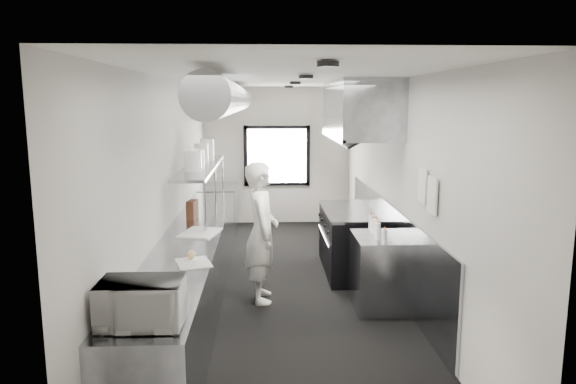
{
  "coord_description": "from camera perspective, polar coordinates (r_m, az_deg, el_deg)",
  "views": [
    {
      "loc": [
        -0.26,
        -6.83,
        2.51
      ],
      "look_at": [
        0.04,
        -0.2,
        1.37
      ],
      "focal_mm": 32.96,
      "sensor_mm": 36.0,
      "label": 1
    }
  ],
  "objects": [
    {
      "name": "floor",
      "position": [
        7.28,
        -0.4,
        -10.38
      ],
      "size": [
        3.0,
        8.0,
        0.01
      ],
      "primitive_type": "cube",
      "color": "black",
      "rests_on": "ground"
    },
    {
      "name": "ceiling",
      "position": [
        6.84,
        -0.42,
        12.21
      ],
      "size": [
        3.0,
        8.0,
        0.01
      ],
      "primitive_type": "cube",
      "color": "silver",
      "rests_on": "wall_back"
    },
    {
      "name": "wall_back",
      "position": [
        10.89,
        -1.21,
        3.93
      ],
      "size": [
        3.0,
        0.02,
        2.8
      ],
      "primitive_type": "cube",
      "color": "#B7B4AE",
      "rests_on": "floor"
    },
    {
      "name": "wall_front",
      "position": [
        3.05,
        2.48,
        -11.53
      ],
      "size": [
        3.0,
        0.02,
        2.8
      ],
      "primitive_type": "cube",
      "color": "#B7B4AE",
      "rests_on": "floor"
    },
    {
      "name": "wall_left",
      "position": [
        7.03,
        -12.71,
        0.46
      ],
      "size": [
        0.02,
        8.0,
        2.8
      ],
      "primitive_type": "cube",
      "color": "#B7B4AE",
      "rests_on": "floor"
    },
    {
      "name": "wall_right",
      "position": [
        7.14,
        11.71,
        0.64
      ],
      "size": [
        0.02,
        8.0,
        2.8
      ],
      "primitive_type": "cube",
      "color": "#B7B4AE",
      "rests_on": "floor"
    },
    {
      "name": "wall_cladding",
      "position": [
        7.6,
        10.78,
        -5.34
      ],
      "size": [
        0.03,
        5.5,
        1.1
      ],
      "primitive_type": "cube",
      "color": "gray",
      "rests_on": "wall_right"
    },
    {
      "name": "hvac_duct",
      "position": [
        7.25,
        -6.17,
        10.04
      ],
      "size": [
        0.4,
        6.4,
        0.4
      ],
      "primitive_type": "cylinder",
      "rotation": [
        1.57,
        0.0,
        0.0
      ],
      "color": "gray",
      "rests_on": "ceiling"
    },
    {
      "name": "service_window",
      "position": [
        10.86,
        -1.2,
        3.91
      ],
      "size": [
        1.36,
        0.05,
        1.25
      ],
      "color": "white",
      "rests_on": "wall_back"
    },
    {
      "name": "exhaust_hood",
      "position": [
        7.65,
        7.71,
        8.8
      ],
      "size": [
        0.81,
        2.2,
        0.88
      ],
      "color": "gray",
      "rests_on": "ceiling"
    },
    {
      "name": "prep_counter",
      "position": [
        6.72,
        -10.19,
        -8.23
      ],
      "size": [
        0.7,
        6.0,
        0.9
      ],
      "primitive_type": "cube",
      "color": "gray",
      "rests_on": "floor"
    },
    {
      "name": "pass_shelf",
      "position": [
        7.95,
        -9.31,
        2.61
      ],
      "size": [
        0.45,
        3.0,
        0.68
      ],
      "color": "gray",
      "rests_on": "prep_counter"
    },
    {
      "name": "range",
      "position": [
        7.91,
        6.97,
        -5.24
      ],
      "size": [
        0.88,
        1.6,
        0.94
      ],
      "color": "black",
      "rests_on": "floor"
    },
    {
      "name": "bottle_station",
      "position": [
        6.62,
        9.94,
        -8.5
      ],
      "size": [
        0.65,
        0.8,
        0.9
      ],
      "primitive_type": "cube",
      "color": "gray",
      "rests_on": "floor"
    },
    {
      "name": "far_work_table",
      "position": [
        10.28,
        -7.5,
        -1.86
      ],
      "size": [
        0.7,
        1.2,
        0.9
      ],
      "primitive_type": "cube",
      "color": "gray",
      "rests_on": "floor"
    },
    {
      "name": "notice_sheet_a",
      "position": [
        5.96,
        14.3,
        0.7
      ],
      "size": [
        0.02,
        0.28,
        0.38
      ],
      "primitive_type": "cube",
      "color": "silver",
      "rests_on": "wall_right"
    },
    {
      "name": "notice_sheet_b",
      "position": [
        5.64,
        15.3,
        -0.37
      ],
      "size": [
        0.02,
        0.28,
        0.38
      ],
      "primitive_type": "cube",
      "color": "silver",
      "rests_on": "wall_right"
    },
    {
      "name": "line_cook",
      "position": [
        6.66,
        -2.88,
        -4.35
      ],
      "size": [
        0.47,
        0.67,
        1.77
      ],
      "primitive_type": "imported",
      "rotation": [
        0.0,
        0.0,
        1.64
      ],
      "color": "silver",
      "rests_on": "floor"
    },
    {
      "name": "microwave",
      "position": [
        4.05,
        -15.56,
        -11.45
      ],
      "size": [
        0.56,
        0.42,
        0.33
      ],
      "primitive_type": "imported",
      "rotation": [
        0.0,
        0.0,
        -0.0
      ],
      "color": "silver",
      "rests_on": "prep_counter"
    },
    {
      "name": "deli_tub_a",
      "position": [
        4.59,
        -16.1,
        -10.55
      ],
      "size": [
        0.16,
        0.16,
        0.09
      ],
      "primitive_type": "cylinder",
      "rotation": [
        0.0,
        0.0,
        -0.32
      ],
      "color": "beige",
      "rests_on": "prep_counter"
    },
    {
      "name": "deli_tub_b",
      "position": [
        4.91,
        -15.49,
        -9.12
      ],
      "size": [
        0.16,
        0.16,
        0.1
      ],
      "primitive_type": "cylinder",
      "rotation": [
        0.0,
        0.0,
        0.22
      ],
      "color": "beige",
      "rests_on": "prep_counter"
    },
    {
      "name": "newspaper",
      "position": [
        5.44,
        -10.15,
        -7.54
      ],
      "size": [
        0.42,
        0.48,
        0.01
      ],
      "primitive_type": "cube",
      "rotation": [
        0.0,
        0.0,
        0.3
      ],
      "color": "white",
      "rests_on": "prep_counter"
    },
    {
      "name": "small_plate",
      "position": [
        5.55,
        -10.39,
        -7.16
      ],
      "size": [
        0.19,
        0.19,
        0.01
      ],
      "primitive_type": "cylinder",
      "rotation": [
        0.0,
        0.0,
        -0.08
      ],
      "color": "white",
      "rests_on": "prep_counter"
    },
    {
      "name": "pastry",
      "position": [
        5.54,
        -10.41,
        -6.64
      ],
      "size": [
        0.09,
        0.09,
        0.09
      ],
      "primitive_type": "sphere",
      "color": "tan",
      "rests_on": "small_plate"
    },
    {
      "name": "cutting_board",
      "position": [
        6.62,
        -9.47,
        -4.34
      ],
      "size": [
        0.54,
        0.63,
        0.02
      ],
      "primitive_type": "cube",
      "rotation": [
        0.0,
        0.0,
        -0.25
      ],
      "color": "silver",
      "rests_on": "prep_counter"
    },
    {
      "name": "knife_block",
      "position": [
        7.43,
        -10.28,
        -1.88
      ],
      "size": [
        0.15,
        0.25,
        0.26
      ],
      "primitive_type": "cube",
      "rotation": [
        0.0,
        0.0,
        -0.18
      ],
      "color": "brown",
      "rests_on": "prep_counter"
    },
    {
      "name": "plate_stack_a",
      "position": [
        7.29,
        -10.21,
        3.32
      ],
      "size": [
        0.24,
        0.24,
        0.28
      ],
      "primitive_type": "cylinder",
      "rotation": [
        0.0,
        0.0,
        0.0
      ],
      "color": "white",
      "rests_on": "pass_shelf"
    },
    {
      "name": "plate_stack_b",
      "position": [
        7.49,
        -9.84,
        3.5
      ],
      "size": [
        0.26,
        0.26,
        0.28
      ],
      "primitive_type": "cylinder",
      "rotation": [
        0.0,
        0.0,
        -0.23
      ],
      "color": "white",
      "rests_on": "pass_shelf"
    },
    {
      "name": "plate_stack_c",
      "position": [
        8.27,
        -9.33,
        4.18
      ],
      "size": [
        0.27,
        0.27,
        0.3
      ],
      "primitive_type": "cylinder",
      "rotation": [
        0.0,
        0.0,
        0.28
      ],
      "color": "white",
      "rests_on": "pass_shelf"
    },
    {
      "name": "plate_stack_d",
      "position": [
        8.57,
        -8.73,
        4.52
      ],
      "size": [
        0.25,
        0.25,
        0.34
      ],
      "primitive_type": "cylinder",
      "rotation": [
        0.0,
        0.0,
        -0.11
      ],
      "color": "white",
      "rests_on": "pass_shelf"
    },
    {
      "name": "squeeze_bottle_a",
      "position": [
        6.14,
        10.38,
        -4.74
      ],
      "size": [
        0.07,
        0.07,
        0.17
      ],
      "primitive_type": "cylinder",
      "rotation": [
        0.0,
        0.0,
        -0.15
      ],
      "color": "silver",
      "rests_on": "bottle_station"
    },
    {
      "name": "squeeze_bottle_b",
      "position": [
        6.33,
        9.64,
        -4.19
      ],
      "size": [
        0.08,
        0.08,
        0.2
      ],
      "primitive_type": "cylinder",
      "rotation": [
        0.0,
        0.0,
        -0.24
      ],
      "color": "silver",
      "rests_on": "bottle_station"
    },
    {
      "name": "squeeze_bottle_c",
      "position": [
        6.48,
        9.54,
        -3.83
      ],
      "size": [
        0.07,
        0.07,
        0.2
      ],
      "primitive_type": "cylinder",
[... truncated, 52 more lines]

